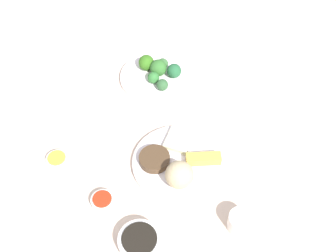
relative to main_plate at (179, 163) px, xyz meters
name	(u,v)px	position (x,y,z in m)	size (l,w,h in m)	color
tabletop	(162,161)	(0.05, -0.01, -0.02)	(2.20, 2.20, 0.02)	beige
main_plate	(179,163)	(0.00, 0.00, 0.00)	(0.25, 0.25, 0.02)	white
rice_scoop	(179,175)	(-0.02, 0.06, 0.04)	(0.07, 0.07, 0.07)	tan
spring_roll	(203,159)	(-0.06, -0.02, 0.02)	(0.09, 0.03, 0.03)	gold
crab_rangoon_wonton	(179,141)	(0.02, -0.06, 0.01)	(0.07, 0.08, 0.01)	beige
stir_fry_heap	(154,159)	(0.06, 0.02, 0.02)	(0.08, 0.08, 0.02)	#4A3522
broccoli_plate	(157,77)	(0.16, -0.30, 0.00)	(0.23, 0.23, 0.01)	white
broccoli_floret_0	(158,68)	(0.16, -0.31, 0.03)	(0.05, 0.05, 0.05)	#326B2C
broccoli_floret_1	(153,78)	(0.16, -0.27, 0.02)	(0.04, 0.04, 0.04)	#317132
broccoli_floret_2	(174,71)	(0.11, -0.31, 0.03)	(0.05, 0.05, 0.05)	#245E36
broccoli_floret_3	(162,85)	(0.13, -0.25, 0.02)	(0.04, 0.04, 0.04)	#305C33
broccoli_floret_4	(146,63)	(0.20, -0.32, 0.03)	(0.05, 0.05, 0.05)	#346D1C
broccoli_floret_5	(163,64)	(0.16, -0.34, 0.02)	(0.04, 0.04, 0.04)	#396935
soy_sauce_bowl	(140,242)	(0.02, 0.25, 0.01)	(0.10, 0.10, 0.04)	white
soy_sauce_bowl_liquid	(139,239)	(0.02, 0.25, 0.03)	(0.08, 0.08, 0.00)	black
sauce_ramekin_sweet_and_sour	(103,202)	(0.15, 0.17, 0.00)	(0.06, 0.06, 0.02)	white
sauce_ramekin_sweet_and_sour_liquid	(102,199)	(0.15, 0.17, 0.02)	(0.05, 0.05, 0.00)	red
sauce_ramekin_hot_mustard	(58,161)	(0.32, 0.09, 0.00)	(0.06, 0.06, 0.02)	white
sauce_ramekin_hot_mustard_liquid	(57,158)	(0.32, 0.09, 0.02)	(0.05, 0.05, 0.00)	yellow
teacup	(240,222)	(-0.19, 0.13, 0.02)	(0.06, 0.06, 0.05)	white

